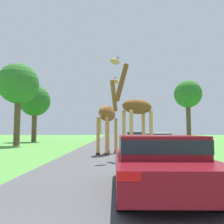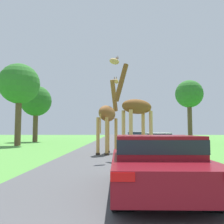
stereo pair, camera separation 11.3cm
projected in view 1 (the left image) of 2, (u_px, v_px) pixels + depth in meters
road at (118, 141)px, 30.16m from camera, size 6.57×120.00×0.00m
giraffe_near_road at (108, 115)px, 14.14m from camera, size 1.40×2.83×4.91m
giraffe_companion at (136, 110)px, 12.21m from camera, size 2.46×1.95×5.06m
car_lead_maroon at (158, 161)px, 5.26m from camera, size 1.89×4.09×1.24m
car_queue_right at (135, 137)px, 26.69m from camera, size 2.00×4.22×1.29m
car_queue_left at (157, 141)px, 15.93m from camera, size 1.71×4.40×1.24m
tree_left_edge at (188, 95)px, 32.94m from camera, size 3.81×3.81×8.38m
tree_centre_back at (18, 85)px, 21.93m from camera, size 3.74×3.74×7.59m
tree_far_right at (35, 101)px, 29.54m from camera, size 3.82×3.82×7.01m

